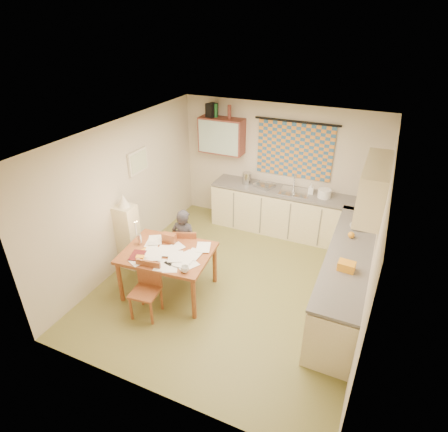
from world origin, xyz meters
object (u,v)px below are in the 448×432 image
at_px(counter_back, 293,214).
at_px(dining_table, 169,271).
at_px(stove, 333,324).
at_px(chair_far, 187,257).
at_px(shelf_stand, 128,237).
at_px(person, 184,242).
at_px(counter_right, 346,277).

distance_m(counter_back, dining_table, 2.85).
distance_m(stove, chair_far, 2.68).
distance_m(chair_far, shelf_stand, 1.06).
relative_size(stove, shelf_stand, 0.78).
bearing_deg(person, counter_back, -128.16).
relative_size(counter_right, chair_far, 3.45).
relative_size(chair_far, shelf_stand, 0.73).
bearing_deg(counter_right, dining_table, -161.00).
distance_m(dining_table, shelf_stand, 1.05).
bearing_deg(counter_right, chair_far, -173.58).
distance_m(counter_back, chair_far, 2.35).
bearing_deg(stove, chair_far, 163.47).
relative_size(counter_right, stove, 3.25).
distance_m(counter_right, shelf_stand, 3.59).
relative_size(counter_back, counter_right, 1.12).
relative_size(chair_far, person, 0.71).
bearing_deg(chair_far, dining_table, 68.67).
bearing_deg(stove, counter_right, 90.00).
xyz_separation_m(stove, chair_far, (-2.57, 0.76, -0.19)).
relative_size(person, shelf_stand, 1.03).
xyz_separation_m(counter_back, chair_far, (-1.32, -1.94, -0.19)).
xyz_separation_m(dining_table, chair_far, (-0.01, 0.59, -0.11)).
xyz_separation_m(chair_far, shelf_stand, (-0.97, -0.27, 0.32)).
xyz_separation_m(counter_right, chair_far, (-2.57, -0.29, -0.19)).
bearing_deg(shelf_stand, counter_back, 43.85).
bearing_deg(counter_back, dining_table, -117.50).
height_order(chair_far, person, person).
distance_m(stove, dining_table, 2.56).
height_order(chair_far, shelf_stand, shelf_stand).
bearing_deg(shelf_stand, dining_table, -18.06).
height_order(stove, person, person).
bearing_deg(counter_right, person, -172.59).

